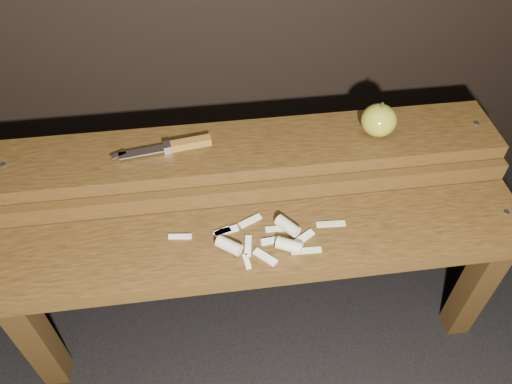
{
  "coord_description": "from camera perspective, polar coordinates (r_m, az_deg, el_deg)",
  "views": [
    {
      "loc": [
        -0.1,
        -0.71,
        1.28
      ],
      "look_at": [
        0.0,
        0.06,
        0.45
      ],
      "focal_mm": 35.0,
      "sensor_mm": 36.0,
      "label": 1
    }
  ],
  "objects": [
    {
      "name": "ground",
      "position": [
        1.47,
        0.32,
        -13.82
      ],
      "size": [
        60.0,
        60.0,
        0.0
      ],
      "primitive_type": "plane",
      "color": "black"
    },
    {
      "name": "bench_front_tier",
      "position": [
        1.13,
        0.81,
        -7.79
      ],
      "size": [
        1.2,
        0.2,
        0.42
      ],
      "color": "#31200C",
      "rests_on": "ground"
    },
    {
      "name": "bench_rear_tier",
      "position": [
        1.23,
        -0.64,
        2.42
      ],
      "size": [
        1.2,
        0.21,
        0.5
      ],
      "color": "#31200C",
      "rests_on": "ground"
    },
    {
      "name": "apple",
      "position": [
        1.22,
        13.86,
        7.97
      ],
      "size": [
        0.08,
        0.08,
        0.09
      ],
      "color": "olive",
      "rests_on": "bench_rear_tier"
    },
    {
      "name": "knife",
      "position": [
        1.17,
        -8.87,
        5.28
      ],
      "size": [
        0.23,
        0.05,
        0.02
      ],
      "color": "brown",
      "rests_on": "bench_rear_tier"
    },
    {
      "name": "apple_scraps",
      "position": [
        1.07,
        1.25,
        -5.35
      ],
      "size": [
        0.39,
        0.14,
        0.03
      ],
      "color": "beige",
      "rests_on": "bench_front_tier"
    }
  ]
}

